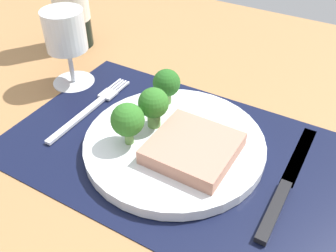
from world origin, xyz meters
The scene contains 10 objects.
ground_plane centered at (0.00, 0.00, -1.50)cm, with size 140.00×110.00×3.00cm, color #996D42.
placemat centered at (0.00, 0.00, 0.15)cm, with size 47.57×30.74×0.30cm, color black.
plate centered at (0.00, 0.00, 1.10)cm, with size 25.35×25.35×1.60cm, color silver.
steak centered at (3.50, -1.26, 2.94)cm, with size 10.80×10.66×2.08cm, color tan.
broccoli_front_edge centered at (-4.15, 1.31, 5.65)cm, with size 4.36×4.36×6.17cm.
broccoli_back_left centered at (-5.12, -3.58, 5.77)cm, with size 4.56×4.56×6.25cm.
broccoli_center centered at (-5.45, 7.16, 5.39)cm, with size 4.24×4.24×5.75cm.
fork centered at (-16.13, 1.42, 0.55)cm, with size 2.40×19.20×0.50cm.
knife centered at (15.75, 0.53, 0.60)cm, with size 1.80×23.00×0.80cm.
wine_glass centered at (-24.22, 6.44, 9.02)cm, with size 7.29×7.29×13.29cm.
Camera 1 is at (19.12, -34.71, 36.71)cm, focal length 40.48 mm.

